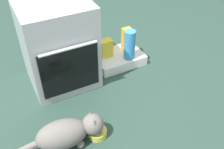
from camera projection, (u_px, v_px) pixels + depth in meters
The scene contains 8 objects.
ground at pixel (79, 104), 2.21m from camera, with size 8.00×8.00×0.00m, color #284238.
oven at pixel (59, 45), 2.23m from camera, with size 0.58×0.59×0.78m.
pantry_cabinet at pixel (119, 58), 2.65m from camera, with size 0.49×0.34×0.10m, color white.
food_bowl at pixel (97, 132), 1.94m from camera, with size 0.15×0.15×0.09m.
cat at pixel (67, 133), 1.82m from camera, with size 0.77×0.26×0.23m.
water_bottle at pixel (130, 45), 2.48m from camera, with size 0.11×0.11×0.30m, color #388CD1.
snack_bag at pixel (106, 48), 2.55m from camera, with size 0.12×0.09×0.18m, color yellow.
juice_carton at pixel (126, 39), 2.63m from camera, with size 0.09×0.06×0.24m, color orange.
Camera 1 is at (-0.46, -1.52, 1.59)m, focal length 41.12 mm.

